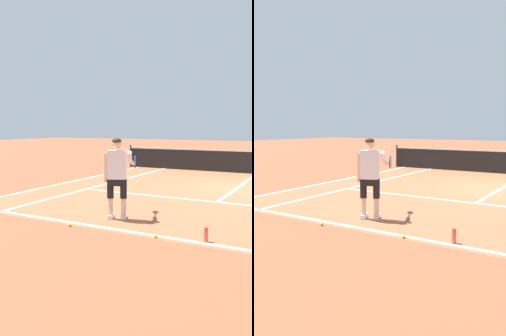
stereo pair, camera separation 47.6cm
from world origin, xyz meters
TOP-DOWN VIEW (x-y plane):
  - ground_plane at (0.00, 0.00)m, footprint 80.00×80.00m
  - court_inner_surface at (0.00, -1.04)m, footprint 10.98×10.22m
  - line_baseline at (0.00, -5.95)m, footprint 10.98×0.10m
  - line_service at (0.00, -2.53)m, footprint 8.23×0.10m
  - line_centre_service at (0.00, 0.67)m, footprint 0.10×6.40m
  - line_singles_left at (-4.12, -1.04)m, footprint 0.10×9.82m
  - line_doubles_left at (-5.49, -1.04)m, footprint 0.10×9.82m
  - tennis_player at (-1.43, -5.22)m, footprint 0.57×1.23m
  - tennis_ball_near_feet at (-0.18, -6.06)m, footprint 0.07×0.07m
  - tennis_ball_by_baseline at (-1.95, -6.19)m, footprint 0.07×0.07m
  - water_bottle at (0.67, -5.85)m, footprint 0.07×0.07m

SIDE VIEW (x-z plane):
  - ground_plane at x=0.00m, z-range 0.00..0.00m
  - court_inner_surface at x=0.00m, z-range 0.00..0.00m
  - line_baseline at x=0.00m, z-range 0.00..0.01m
  - line_service at x=0.00m, z-range 0.00..0.01m
  - line_centre_service at x=0.00m, z-range 0.00..0.01m
  - line_singles_left at x=-4.12m, z-range 0.00..0.01m
  - line_doubles_left at x=-5.49m, z-range 0.00..0.01m
  - tennis_ball_near_feet at x=-0.18m, z-range 0.00..0.07m
  - tennis_ball_by_baseline at x=-1.95m, z-range 0.00..0.07m
  - water_bottle at x=0.67m, z-range 0.00..0.26m
  - tennis_player at x=-1.43m, z-range 0.13..1.85m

